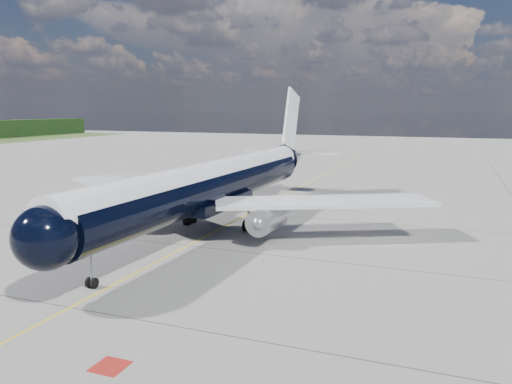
% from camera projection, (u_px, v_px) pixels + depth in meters
% --- Properties ---
extents(ground, '(320.00, 320.00, 0.00)m').
position_uv_depth(ground, '(265.00, 205.00, 63.04)').
color(ground, gray).
rests_on(ground, ground).
extents(taxiway_centerline, '(0.16, 160.00, 0.01)m').
position_uv_depth(taxiway_centerline, '(250.00, 213.00, 58.45)').
color(taxiway_centerline, yellow).
rests_on(taxiway_centerline, ground).
extents(red_marking, '(1.60, 1.60, 0.01)m').
position_uv_depth(red_marking, '(110.00, 366.00, 23.85)').
color(red_marking, maroon).
rests_on(red_marking, ground).
extents(main_airliner, '(42.79, 52.04, 15.05)m').
position_uv_depth(main_airliner, '(218.00, 183.00, 50.68)').
color(main_airliner, black).
rests_on(main_airliner, ground).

